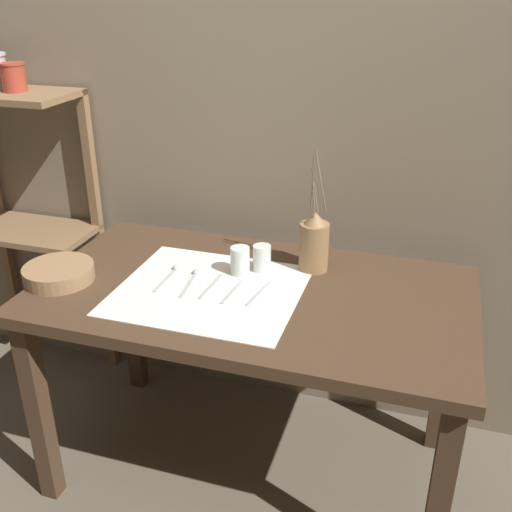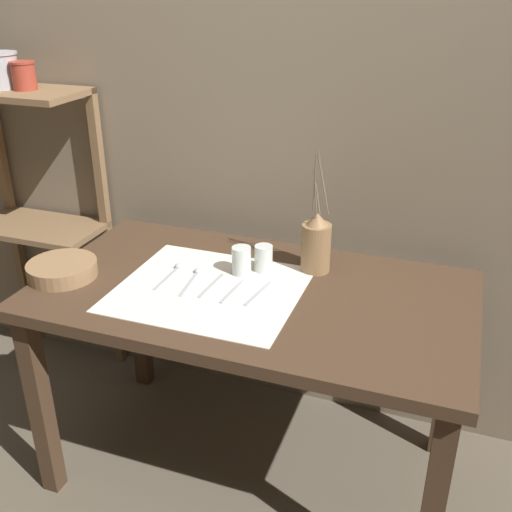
# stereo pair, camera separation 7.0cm
# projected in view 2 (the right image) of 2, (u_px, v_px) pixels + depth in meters

# --- Properties ---
(ground_plane) EXTENTS (12.00, 12.00, 0.00)m
(ground_plane) POSITION_uv_depth(u_px,v_px,m) (253.00, 466.00, 2.24)
(ground_plane) COLOR brown
(stone_wall_back) EXTENTS (7.00, 0.06, 2.40)m
(stone_wall_back) POSITION_uv_depth(u_px,v_px,m) (300.00, 117.00, 2.14)
(stone_wall_back) COLOR #7A6B56
(stone_wall_back) RESTS_ON ground_plane
(wooden_table) EXTENTS (1.39, 0.77, 0.75)m
(wooden_table) POSITION_uv_depth(u_px,v_px,m) (252.00, 314.00, 1.95)
(wooden_table) COLOR #422D1E
(wooden_table) RESTS_ON ground_plane
(wooden_shelf_unit) EXTENTS (0.54, 0.29, 1.27)m
(wooden_shelf_unit) POSITION_uv_depth(u_px,v_px,m) (37.00, 185.00, 2.48)
(wooden_shelf_unit) COLOR brown
(wooden_shelf_unit) RESTS_ON ground_plane
(linen_cloth) EXTENTS (0.58, 0.51, 0.00)m
(linen_cloth) POSITION_uv_depth(u_px,v_px,m) (210.00, 289.00, 1.91)
(linen_cloth) COLOR silver
(linen_cloth) RESTS_ON wooden_table
(pitcher_with_flowers) EXTENTS (0.10, 0.10, 0.42)m
(pitcher_with_flowers) POSITION_uv_depth(u_px,v_px,m) (316.00, 244.00, 1.99)
(pitcher_with_flowers) COLOR olive
(pitcher_with_flowers) RESTS_ON wooden_table
(wooden_bowl) EXTENTS (0.23, 0.23, 0.05)m
(wooden_bowl) POSITION_uv_depth(u_px,v_px,m) (62.00, 269.00, 1.99)
(wooden_bowl) COLOR #8E6B47
(wooden_bowl) RESTS_ON wooden_table
(glass_tumbler_near) EXTENTS (0.06, 0.06, 0.09)m
(glass_tumbler_near) POSITION_uv_depth(u_px,v_px,m) (241.00, 260.00, 1.99)
(glass_tumbler_near) COLOR silver
(glass_tumbler_near) RESTS_ON wooden_table
(glass_tumbler_far) EXTENTS (0.06, 0.06, 0.09)m
(glass_tumbler_far) POSITION_uv_depth(u_px,v_px,m) (264.00, 258.00, 2.01)
(glass_tumbler_far) COLOR silver
(glass_tumbler_far) RESTS_ON wooden_table
(spoon_outer) EXTENTS (0.02, 0.18, 0.02)m
(spoon_outer) POSITION_uv_depth(u_px,v_px,m) (174.00, 271.00, 2.02)
(spoon_outer) COLOR #A8A8AD
(spoon_outer) RESTS_ON wooden_table
(spoon_inner) EXTENTS (0.04, 0.18, 0.02)m
(spoon_inner) POSITION_uv_depth(u_px,v_px,m) (194.00, 276.00, 1.98)
(spoon_inner) COLOR #A8A8AD
(spoon_inner) RESTS_ON wooden_table
(fork_outer) EXTENTS (0.02, 0.17, 0.00)m
(fork_outer) POSITION_uv_depth(u_px,v_px,m) (211.00, 286.00, 1.93)
(fork_outer) COLOR #A8A8AD
(fork_outer) RESTS_ON wooden_table
(fork_inner) EXTENTS (0.02, 0.17, 0.00)m
(fork_inner) POSITION_uv_depth(u_px,v_px,m) (233.00, 291.00, 1.89)
(fork_inner) COLOR #A8A8AD
(fork_inner) RESTS_ON wooden_table
(knife_center) EXTENTS (0.04, 0.17, 0.00)m
(knife_center) POSITION_uv_depth(u_px,v_px,m) (258.00, 293.00, 1.88)
(knife_center) COLOR #A8A8AD
(knife_center) RESTS_ON wooden_table
(metal_pot_small) EXTENTS (0.09, 0.09, 0.10)m
(metal_pot_small) POSITION_uv_depth(u_px,v_px,m) (24.00, 75.00, 2.24)
(metal_pot_small) COLOR #9E3828
(metal_pot_small) RESTS_ON wooden_shelf_unit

